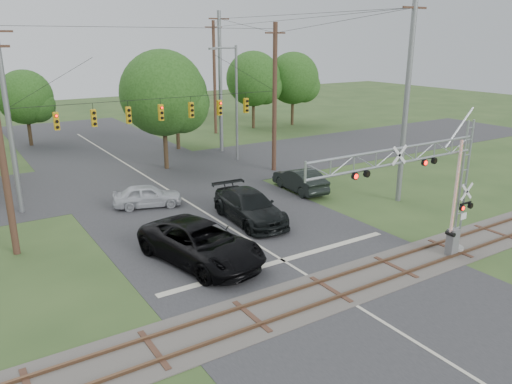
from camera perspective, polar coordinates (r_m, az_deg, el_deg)
ground at (r=20.74m, az=12.22°, el=-13.13°), size 160.00×160.00×0.00m
road_main at (r=27.89m, az=-2.33°, el=-4.55°), size 14.00×90.00×0.02m
road_cross at (r=40.01m, az=-12.56°, el=1.82°), size 90.00×12.00×0.02m
railroad_track at (r=21.98m, az=8.52°, el=-10.97°), size 90.00×3.20×0.17m
crossing_gantry at (r=23.65m, az=18.67°, el=1.11°), size 10.26×0.85×6.68m
traffic_signal_span at (r=35.55m, az=-9.51°, el=9.46°), size 19.34×0.36×11.50m
pickup_black at (r=24.07m, az=-6.30°, el=-5.84°), size 4.62×7.45×1.93m
car_dark at (r=29.18m, az=-0.75°, el=-1.69°), size 2.92×6.31×1.79m
sedan_silver at (r=32.48m, az=-12.31°, el=-0.41°), size 4.62×2.97×1.46m
suv_dark at (r=35.10m, az=5.05°, el=1.38°), size 2.13×5.05×1.62m
streetlight at (r=43.16m, az=-2.47°, el=10.71°), size 2.61×0.27×9.78m
utility_poles at (r=39.45m, az=-9.08°, el=10.97°), size 27.45×28.51×12.76m
treeline at (r=49.44m, az=-12.37°, el=11.22°), size 51.90×22.04×9.56m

